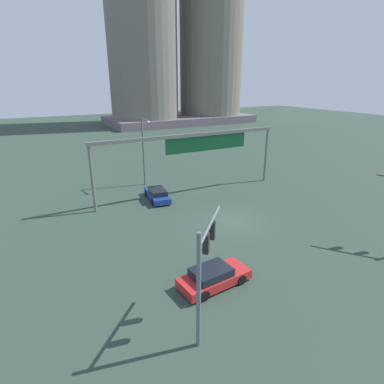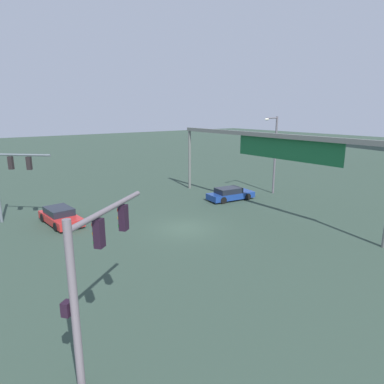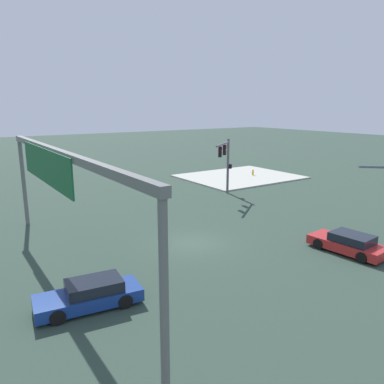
{
  "view_description": "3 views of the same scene",
  "coord_description": "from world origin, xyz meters",
  "px_view_note": "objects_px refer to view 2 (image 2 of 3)",
  "views": [
    {
      "loc": [
        -15.24,
        -20.26,
        11.64
      ],
      "look_at": [
        -2.61,
        2.96,
        2.22
      ],
      "focal_mm": 29.33,
      "sensor_mm": 36.0,
      "label": 1
    },
    {
      "loc": [
        18.75,
        -13.37,
        8.33
      ],
      "look_at": [
        -2.68,
        2.64,
        1.81
      ],
      "focal_mm": 31.49,
      "sensor_mm": 36.0,
      "label": 2
    },
    {
      "loc": [
        -18.73,
        12.75,
        8.59
      ],
      "look_at": [
        0.6,
        -0.34,
        3.22
      ],
      "focal_mm": 35.02,
      "sensor_mm": 36.0,
      "label": 3
    }
  ],
  "objects_px": {
    "streetlamp_curved_arm": "(274,150)",
    "sedan_car_waiting_far": "(230,194)",
    "traffic_signal_near_corner": "(93,262)",
    "traffic_signal_opposite_side": "(9,172)",
    "sedan_car_approaching": "(60,216)"
  },
  "relations": [
    {
      "from": "sedan_car_waiting_far",
      "to": "sedan_car_approaching",
      "type": "bearing_deg",
      "value": 177.7
    },
    {
      "from": "streetlamp_curved_arm",
      "to": "sedan_car_waiting_far",
      "type": "distance_m",
      "value": 6.51
    },
    {
      "from": "traffic_signal_near_corner",
      "to": "streetlamp_curved_arm",
      "type": "distance_m",
      "value": 26.44
    },
    {
      "from": "streetlamp_curved_arm",
      "to": "traffic_signal_near_corner",
      "type": "bearing_deg",
      "value": 23.05
    },
    {
      "from": "traffic_signal_opposite_side",
      "to": "sedan_car_waiting_far",
      "type": "height_order",
      "value": "traffic_signal_opposite_side"
    },
    {
      "from": "sedan_car_waiting_far",
      "to": "streetlamp_curved_arm",
      "type": "bearing_deg",
      "value": -0.11
    },
    {
      "from": "sedan_car_waiting_far",
      "to": "traffic_signal_near_corner",
      "type": "bearing_deg",
      "value": -136.74
    },
    {
      "from": "streetlamp_curved_arm",
      "to": "sedan_car_waiting_far",
      "type": "xyz_separation_m",
      "value": [
        -0.69,
        -5.18,
        -3.89
      ]
    },
    {
      "from": "traffic_signal_near_corner",
      "to": "streetlamp_curved_arm",
      "type": "relative_size",
      "value": 0.71
    },
    {
      "from": "traffic_signal_opposite_side",
      "to": "sedan_car_approaching",
      "type": "distance_m",
      "value": 4.87
    },
    {
      "from": "traffic_signal_near_corner",
      "to": "sedan_car_waiting_far",
      "type": "relative_size",
      "value": 1.17
    },
    {
      "from": "streetlamp_curved_arm",
      "to": "sedan_car_approaching",
      "type": "distance_m",
      "value": 20.76
    },
    {
      "from": "traffic_signal_near_corner",
      "to": "sedan_car_waiting_far",
      "type": "xyz_separation_m",
      "value": [
        -13.09,
        18.16,
        -3.15
      ]
    },
    {
      "from": "traffic_signal_opposite_side",
      "to": "sedan_car_waiting_far",
      "type": "relative_size",
      "value": 1.24
    },
    {
      "from": "traffic_signal_opposite_side",
      "to": "streetlamp_curved_arm",
      "type": "relative_size",
      "value": 0.75
    }
  ]
}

